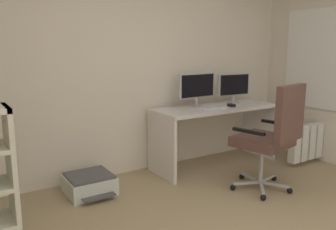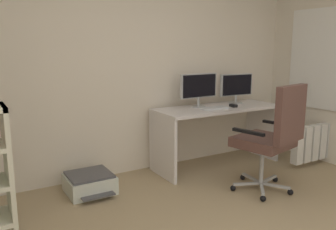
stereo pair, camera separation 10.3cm
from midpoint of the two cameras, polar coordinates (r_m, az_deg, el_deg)
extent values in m
cube|color=silver|center=(4.06, -6.62, 8.40)|extent=(4.76, 0.10, 2.58)
cube|color=white|center=(4.85, 25.86, 8.18)|extent=(0.01, 1.16, 1.19)
cube|color=white|center=(4.84, 25.82, 8.18)|extent=(0.02, 1.24, 1.27)
cube|color=white|center=(4.33, 8.78, 1.12)|extent=(1.60, 0.60, 0.04)
cube|color=white|center=(3.98, -0.17, -5.20)|extent=(0.04, 0.58, 0.72)
cube|color=white|center=(4.93, 15.72, -2.43)|extent=(0.04, 0.58, 0.72)
cylinder|color=#B2B5B7|center=(4.27, 5.67, 1.38)|extent=(0.18, 0.18, 0.01)
cylinder|color=#B2B5B7|center=(4.26, 5.68, 2.23)|extent=(0.03, 0.03, 0.12)
cube|color=#B7BABC|center=(4.24, 5.73, 4.80)|extent=(0.54, 0.07, 0.29)
cube|color=black|center=(4.22, 5.91, 4.78)|extent=(0.50, 0.04, 0.27)
cylinder|color=#B2B5B7|center=(4.65, 11.63, 1.98)|extent=(0.18, 0.18, 0.01)
cylinder|color=#B2B5B7|center=(4.64, 11.66, 2.68)|extent=(0.03, 0.03, 0.10)
cube|color=#B7BABC|center=(4.62, 11.74, 4.87)|extent=(0.49, 0.07, 0.28)
cube|color=black|center=(4.60, 11.91, 4.85)|extent=(0.45, 0.03, 0.26)
cube|color=silver|center=(4.16, 8.28, 1.12)|extent=(0.35, 0.14, 0.02)
cube|color=black|center=(4.34, 11.32, 1.52)|extent=(0.07, 0.11, 0.03)
cube|color=#B7BABC|center=(3.98, 16.83, -10.05)|extent=(0.30, 0.10, 0.02)
sphere|color=black|center=(4.12, 17.85, -9.99)|extent=(0.06, 0.06, 0.06)
cube|color=#B7BABC|center=(3.96, 14.26, -10.01)|extent=(0.06, 0.30, 0.02)
sphere|color=black|center=(4.09, 12.87, -9.90)|extent=(0.06, 0.06, 0.06)
cube|color=#B7BABC|center=(3.80, 13.59, -10.89)|extent=(0.29, 0.15, 0.02)
sphere|color=black|center=(3.77, 11.39, -11.66)|extent=(0.06, 0.06, 0.06)
cube|color=#B7BABC|center=(3.72, 15.91, -11.52)|extent=(0.22, 0.25, 0.02)
sphere|color=black|center=(3.60, 16.10, -13.01)|extent=(0.06, 0.06, 0.06)
cube|color=#B7BABC|center=(3.83, 17.93, -10.95)|extent=(0.18, 0.27, 0.02)
sphere|color=black|center=(3.83, 20.14, -11.77)|extent=(0.06, 0.06, 0.06)
cylinder|color=#B7BABC|center=(3.79, 15.86, -7.87)|extent=(0.04, 0.04, 0.40)
cube|color=brown|center=(3.72, 16.06, -4.22)|extent=(0.62, 0.60, 0.10)
cube|color=brown|center=(3.52, 20.23, 0.12)|extent=(0.48, 0.18, 0.55)
cube|color=black|center=(3.45, 13.83, -2.71)|extent=(0.12, 0.35, 0.03)
cube|color=black|center=(3.92, 18.25, -1.31)|extent=(0.12, 0.35, 0.03)
cube|color=silver|center=(2.72, -23.49, -9.83)|extent=(0.03, 0.33, 1.09)
cube|color=silver|center=(3.73, -11.91, -10.96)|extent=(0.46, 0.44, 0.18)
cube|color=#4C4C51|center=(3.70, -11.97, -9.51)|extent=(0.43, 0.40, 0.02)
cube|color=#4C4C51|center=(3.52, -10.49, -12.91)|extent=(0.32, 0.10, 0.01)
cube|color=white|center=(4.56, 21.04, -4.75)|extent=(0.11, 0.10, 0.45)
cube|color=white|center=(4.68, 22.16, -4.46)|extent=(0.11, 0.10, 0.45)
cube|color=white|center=(4.79, 23.22, -4.19)|extent=(0.11, 0.10, 0.45)
cube|color=white|center=(4.91, 24.24, -3.92)|extent=(0.11, 0.10, 0.45)
cube|color=white|center=(5.03, 25.21, -3.67)|extent=(0.11, 0.10, 0.45)
cube|color=white|center=(5.14, 26.13, -3.43)|extent=(0.11, 0.10, 0.45)
camera|label=1|loc=(0.05, -89.17, 0.16)|focal=37.25mm
camera|label=2|loc=(0.05, 90.83, -0.16)|focal=37.25mm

